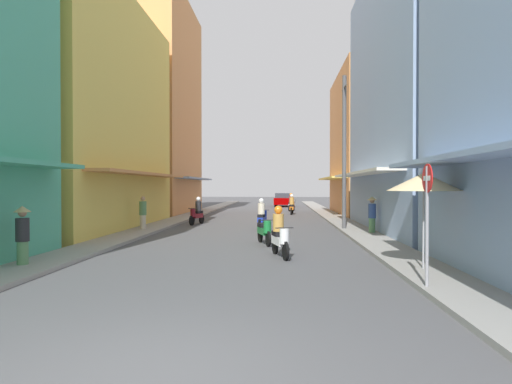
# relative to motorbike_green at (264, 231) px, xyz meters

# --- Properties ---
(ground_plane) EXTENTS (119.51, 119.51, 0.00)m
(ground_plane) POSITION_rel_motorbike_green_xyz_m (-0.85, 11.93, -0.50)
(ground_plane) COLOR #4C4C4F
(sidewalk_left) EXTENTS (1.55, 62.32, 0.12)m
(sidewalk_left) POSITION_rel_motorbike_green_xyz_m (-5.95, 11.93, -0.44)
(sidewalk_left) COLOR #9E9991
(sidewalk_left) RESTS_ON ground
(sidewalk_right) EXTENTS (1.55, 62.32, 0.12)m
(sidewalk_right) POSITION_rel_motorbike_green_xyz_m (4.24, 11.93, -0.44)
(sidewalk_right) COLOR gray
(sidewalk_right) RESTS_ON ground
(building_left_mid) EXTENTS (7.05, 13.21, 11.64)m
(building_left_mid) POSITION_rel_motorbike_green_xyz_m (-9.71, 5.33, 5.31)
(building_left_mid) COLOR #EFD159
(building_left_mid) RESTS_ON ground
(building_left_far) EXTENTS (7.05, 10.78, 16.90)m
(building_left_far) POSITION_rel_motorbike_green_xyz_m (-9.71, 18.00, 7.94)
(building_left_far) COLOR #D88C4C
(building_left_far) RESTS_ON ground
(building_right_mid) EXTENTS (7.05, 12.92, 13.16)m
(building_right_mid) POSITION_rel_motorbike_green_xyz_m (8.01, 5.03, 6.07)
(building_right_mid) COLOR #8CA5CC
(building_right_mid) RESTS_ON ground
(building_right_far) EXTENTS (7.05, 10.82, 10.83)m
(building_right_far) POSITION_rel_motorbike_green_xyz_m (8.01, 17.37, 4.91)
(building_right_far) COLOR #D88C4C
(building_right_far) RESTS_ON ground
(motorbike_green) EXTENTS (0.70, 1.76, 0.96)m
(motorbike_green) POSITION_rel_motorbike_green_xyz_m (0.00, 0.00, 0.00)
(motorbike_green) COLOR black
(motorbike_green) RESTS_ON ground
(motorbike_white) EXTENTS (0.68, 1.77, 1.58)m
(motorbike_white) POSITION_rel_motorbike_green_xyz_m (0.58, -2.80, 0.20)
(motorbike_white) COLOR black
(motorbike_white) RESTS_ON ground
(motorbike_maroon) EXTENTS (0.68, 1.77, 1.58)m
(motorbike_maroon) POSITION_rel_motorbike_green_xyz_m (-4.16, 8.15, 0.20)
(motorbike_maroon) COLOR black
(motorbike_maroon) RESTS_ON ground
(motorbike_orange) EXTENTS (0.55, 1.81, 1.58)m
(motorbike_orange) POSITION_rel_motorbike_green_xyz_m (1.48, 17.27, 0.20)
(motorbike_orange) COLOR black
(motorbike_orange) RESTS_ON ground
(motorbike_blue) EXTENTS (0.58, 1.80, 1.58)m
(motorbike_blue) POSITION_rel_motorbike_green_xyz_m (-0.34, 5.73, 0.20)
(motorbike_blue) COLOR black
(motorbike_blue) RESTS_ON ground
(motorbike_silver) EXTENTS (0.73, 1.75, 1.58)m
(motorbike_silver) POSITION_rel_motorbike_green_xyz_m (1.56, 21.98, 0.20)
(motorbike_silver) COLOR black
(motorbike_silver) RESTS_ON ground
(parked_car) EXTENTS (1.98, 4.19, 1.45)m
(parked_car) POSITION_rel_motorbike_green_xyz_m (0.87, 30.39, 0.24)
(parked_car) COLOR #8C0000
(parked_car) RESTS_ON ground
(pedestrian_far) EXTENTS (0.44, 0.44, 1.67)m
(pedestrian_far) POSITION_rel_motorbike_green_xyz_m (-6.20, -5.12, 0.44)
(pedestrian_far) COLOR #598C59
(pedestrian_far) RESTS_ON ground
(pedestrian_midway) EXTENTS (0.44, 0.44, 1.72)m
(pedestrian_midway) POSITION_rel_motorbike_green_xyz_m (4.69, 3.37, 0.47)
(pedestrian_midway) COLOR #598C59
(pedestrian_midway) RESTS_ON ground
(pedestrian_crossing) EXTENTS (0.34, 0.34, 1.70)m
(pedestrian_crossing) POSITION_rel_motorbike_green_xyz_m (-6.06, 4.36, 0.35)
(pedestrian_crossing) COLOR beige
(pedestrian_crossing) RESTS_ON ground
(vendor_umbrella) EXTENTS (1.80, 1.80, 2.52)m
(vendor_umbrella) POSITION_rel_motorbike_green_xyz_m (4.19, -5.07, 1.79)
(vendor_umbrella) COLOR #99999E
(vendor_umbrella) RESTS_ON ground
(utility_pole) EXTENTS (0.20, 1.20, 7.60)m
(utility_pole) POSITION_rel_motorbike_green_xyz_m (3.72, 5.20, 3.37)
(utility_pole) COLOR #4C4C4F
(utility_pole) RESTS_ON ground
(street_sign_no_entry) EXTENTS (0.07, 0.60, 2.65)m
(street_sign_no_entry) POSITION_rel_motorbike_green_xyz_m (3.62, -7.04, 1.21)
(street_sign_no_entry) COLOR gray
(street_sign_no_entry) RESTS_ON ground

